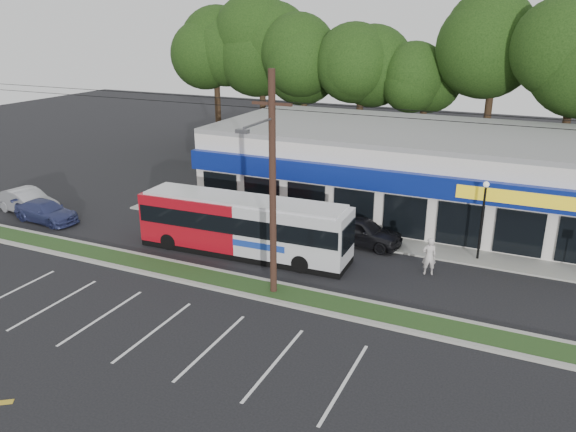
% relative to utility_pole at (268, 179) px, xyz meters
% --- Properties ---
extents(ground, '(120.00, 120.00, 0.00)m').
position_rel_utility_pole_xyz_m(ground, '(-2.83, -0.93, -5.41)').
color(ground, black).
rests_on(ground, ground).
extents(grass_strip, '(40.00, 1.60, 0.12)m').
position_rel_utility_pole_xyz_m(grass_strip, '(-2.83, 0.07, -5.35)').
color(grass_strip, '#213E19').
rests_on(grass_strip, ground).
extents(curb_south, '(40.00, 0.25, 0.14)m').
position_rel_utility_pole_xyz_m(curb_south, '(-2.83, -0.78, -5.34)').
color(curb_south, '#9E9E93').
rests_on(curb_south, ground).
extents(curb_north, '(40.00, 0.25, 0.14)m').
position_rel_utility_pole_xyz_m(curb_north, '(-2.83, 0.92, -5.34)').
color(curb_north, '#9E9E93').
rests_on(curb_north, ground).
extents(sidewalk, '(32.00, 2.20, 0.10)m').
position_rel_utility_pole_xyz_m(sidewalk, '(2.17, 8.07, -5.36)').
color(sidewalk, '#9E9E93').
rests_on(sidewalk, ground).
extents(strip_mall, '(25.00, 12.55, 5.30)m').
position_rel_utility_pole_xyz_m(strip_mall, '(2.67, 14.99, -2.76)').
color(strip_mall, silver).
rests_on(strip_mall, ground).
extents(utility_pole, '(50.00, 2.77, 10.00)m').
position_rel_utility_pole_xyz_m(utility_pole, '(0.00, 0.00, 0.00)').
color(utility_pole, black).
rests_on(utility_pole, ground).
extents(lamp_post, '(0.30, 0.30, 4.25)m').
position_rel_utility_pole_xyz_m(lamp_post, '(8.17, 7.87, -2.74)').
color(lamp_post, black).
rests_on(lamp_post, ground).
extents(tree_line, '(46.76, 6.76, 11.83)m').
position_rel_utility_pole_xyz_m(tree_line, '(1.17, 25.07, 3.00)').
color(tree_line, black).
rests_on(tree_line, ground).
extents(metrobus, '(11.61, 2.88, 3.10)m').
position_rel_utility_pole_xyz_m(metrobus, '(-3.31, 3.57, -3.77)').
color(metrobus, '#A30C17').
rests_on(metrobus, ground).
extents(car_dark, '(4.86, 2.31, 1.61)m').
position_rel_utility_pole_xyz_m(car_dark, '(1.90, 7.42, -4.61)').
color(car_dark, black).
rests_on(car_dark, ground).
extents(car_silver, '(4.96, 2.35, 1.57)m').
position_rel_utility_pole_xyz_m(car_silver, '(-19.20, 3.54, -4.63)').
color(car_silver, '#9B9CA2').
rests_on(car_silver, ground).
extents(car_blue, '(4.60, 2.15, 1.30)m').
position_rel_utility_pole_xyz_m(car_blue, '(-16.87, 2.86, -4.76)').
color(car_blue, navy).
rests_on(car_blue, ground).
extents(pedestrian_a, '(0.82, 0.69, 1.91)m').
position_rel_utility_pole_xyz_m(pedestrian_a, '(6.17, 5.07, -4.46)').
color(pedestrian_a, beige).
rests_on(pedestrian_a, ground).
extents(pedestrian_b, '(0.87, 0.72, 1.62)m').
position_rel_utility_pole_xyz_m(pedestrian_b, '(-0.41, 5.12, -4.60)').
color(pedestrian_b, '#BAAAA7').
rests_on(pedestrian_b, ground).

